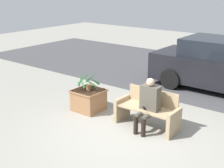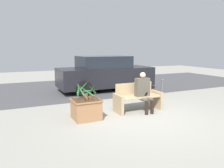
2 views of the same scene
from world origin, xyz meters
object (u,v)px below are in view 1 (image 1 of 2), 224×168
at_px(bench, 148,110).
at_px(planter_box, 89,99).
at_px(potted_plant, 88,81).
at_px(person_seated, 148,102).
at_px(parked_car, 224,66).

bearing_deg(bench, planter_box, -175.94).
distance_m(bench, planter_box, 1.77).
bearing_deg(potted_plant, bench, 4.06).
height_order(bench, person_seated, person_seated).
relative_size(bench, planter_box, 1.98).
bearing_deg(parked_car, person_seated, -95.51).
bearing_deg(potted_plant, parked_car, 59.63).
bearing_deg(bench, parked_car, 82.59).
bearing_deg(parked_car, planter_box, -120.43).
xyz_separation_m(bench, potted_plant, (-1.76, -0.12, 0.41)).
bearing_deg(parked_car, potted_plant, -120.37).
distance_m(person_seated, planter_box, 1.91).
height_order(person_seated, planter_box, person_seated).
bearing_deg(parked_car, bench, -97.41).
bearing_deg(planter_box, parked_car, 59.57).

